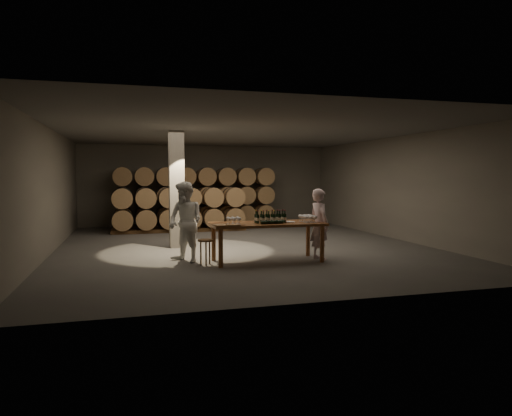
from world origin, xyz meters
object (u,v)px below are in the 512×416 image
object	(u,v)px
person_woman	(185,222)
tasting_table	(267,227)
stool	(205,244)
bottle_cluster	(270,218)
notebook_near	(233,225)
plate	(289,222)
person_man	(319,224)

from	to	relation	value
person_woman	tasting_table	bearing A→B (deg)	40.91
tasting_table	stool	size ratio (longest dim) A/B	4.58
tasting_table	bottle_cluster	bearing A→B (deg)	-21.35
tasting_table	notebook_near	xyz separation A→B (m)	(-0.91, -0.45, 0.12)
plate	stool	world-z (taller)	plate
tasting_table	person_man	world-z (taller)	person_man
bottle_cluster	notebook_near	world-z (taller)	bottle_cluster
notebook_near	person_woman	world-z (taller)	person_woman
plate	notebook_near	size ratio (longest dim) A/B	1.04
notebook_near	person_man	bearing A→B (deg)	2.50
notebook_near	bottle_cluster	bearing A→B (deg)	16.25
tasting_table	notebook_near	size ratio (longest dim) A/B	9.78
bottle_cluster	notebook_near	xyz separation A→B (m)	(-0.98, -0.42, -0.09)
bottle_cluster	person_man	distance (m)	1.21
plate	person_man	bearing A→B (deg)	-3.97
plate	person_man	xyz separation A→B (m)	(0.74, -0.05, -0.07)
person_man	person_woman	distance (m)	3.13
tasting_table	person_woman	size ratio (longest dim) A/B	1.41
bottle_cluster	plate	world-z (taller)	bottle_cluster
stool	notebook_near	bearing A→B (deg)	-37.91
bottle_cluster	person_woman	size ratio (longest dim) A/B	0.39
bottle_cluster	person_woman	bearing A→B (deg)	167.32
person_man	person_woman	bearing A→B (deg)	71.62
bottle_cluster	tasting_table	bearing A→B (deg)	158.65
notebook_near	person_woman	xyz separation A→B (m)	(-0.92, 0.85, 0.01)
stool	person_woman	xyz separation A→B (m)	(-0.38, 0.43, 0.46)
stool	person_woman	bearing A→B (deg)	131.63
person_woman	bottle_cluster	bearing A→B (deg)	40.59
tasting_table	stool	distance (m)	1.48
plate	person_woman	world-z (taller)	person_woman
plate	person_woman	bearing A→B (deg)	169.73
plate	person_man	world-z (taller)	person_man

